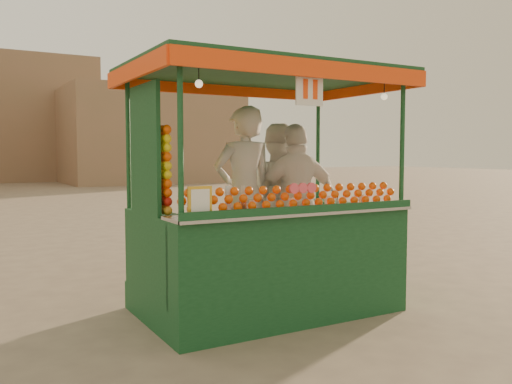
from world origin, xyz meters
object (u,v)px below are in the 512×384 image
vendor_right (297,201)px  vendor_left (244,194)px  juice_cart (265,234)px  vendor_middle (276,198)px

vendor_right → vendor_left: bearing=-5.5°
juice_cart → vendor_right: 0.56m
juice_cart → vendor_right: (0.46, 0.13, 0.29)m
vendor_left → vendor_right: (0.53, -0.16, -0.08)m
vendor_left → vendor_right: bearing=166.6°
vendor_right → vendor_middle: bearing=-76.2°
juice_cart → vendor_right: bearing=15.9°
vendor_left → vendor_right: 0.56m
juice_cart → vendor_middle: bearing=49.7°
juice_cart → vendor_left: size_ratio=1.50×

